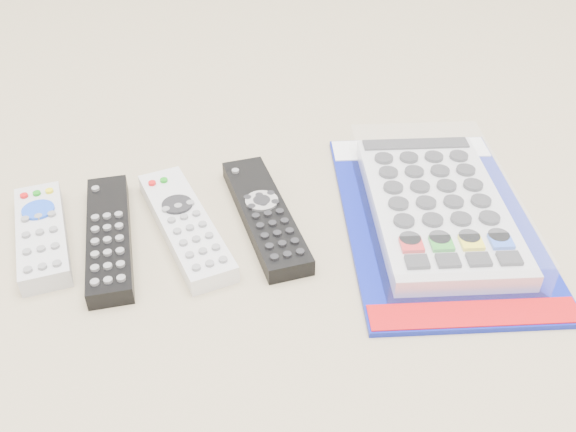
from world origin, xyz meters
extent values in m
plane|color=gray|center=(0.00, 0.00, 0.00)|extent=(5.00, 5.00, 0.00)
cube|color=#B1B1B4|center=(-0.22, 0.04, 0.01)|extent=(0.07, 0.17, 0.02)
cylinder|color=blue|center=(-0.22, 0.07, 0.02)|extent=(0.04, 0.04, 0.00)
cube|color=black|center=(-0.15, 0.02, 0.01)|extent=(0.05, 0.20, 0.02)
cube|color=silver|center=(-0.06, 0.02, 0.01)|extent=(0.09, 0.21, 0.02)
cylinder|color=black|center=(-0.07, 0.04, 0.02)|extent=(0.04, 0.04, 0.00)
cube|color=black|center=(0.03, 0.02, 0.01)|extent=(0.06, 0.21, 0.02)
cylinder|color=silver|center=(0.02, 0.03, 0.02)|extent=(0.04, 0.04, 0.00)
cube|color=navy|center=(0.22, -0.03, 0.00)|extent=(0.27, 0.37, 0.01)
cube|color=white|center=(0.24, 0.11, 0.01)|extent=(0.21, 0.08, 0.00)
cube|color=#B10C10|center=(0.19, -0.18, 0.01)|extent=(0.21, 0.07, 0.00)
cube|color=silver|center=(0.22, -0.03, 0.02)|extent=(0.19, 0.29, 0.02)
cube|color=white|center=(0.22, -0.03, 0.03)|extent=(0.21, 0.31, 0.04)
camera|label=1|loc=(-0.09, -0.55, 0.45)|focal=40.00mm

